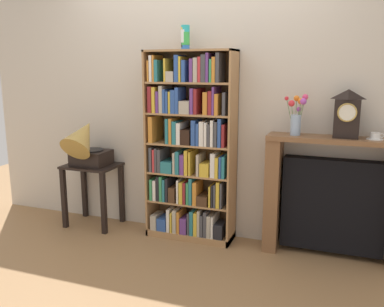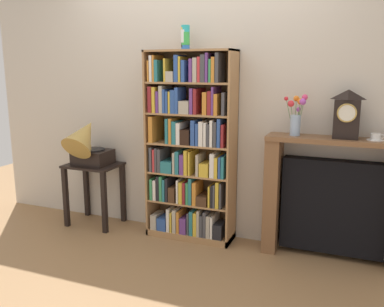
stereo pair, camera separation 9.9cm
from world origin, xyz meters
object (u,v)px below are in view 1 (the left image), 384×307
at_px(bookshelf, 190,152).
at_px(fireplace_mantel, 333,199).
at_px(gramophone, 85,143).
at_px(flower_vase, 297,116).
at_px(side_table_left, 93,181).
at_px(teacup_with_saucer, 375,137).
at_px(mantel_clock, 347,114).
at_px(cup_stack, 185,37).

relative_size(bookshelf, fireplace_mantel, 1.56).
distance_m(bookshelf, gramophone, 1.04).
bearing_deg(flower_vase, fireplace_mantel, 4.80).
distance_m(side_table_left, gramophone, 0.41).
height_order(bookshelf, teacup_with_saucer, bookshelf).
height_order(gramophone, fireplace_mantel, gramophone).
distance_m(bookshelf, mantel_clock, 1.37).
relative_size(gramophone, mantel_clock, 1.39).
xyz_separation_m(cup_stack, flower_vase, (0.97, 0.01, -0.64)).
bearing_deg(fireplace_mantel, flower_vase, -175.20).
xyz_separation_m(cup_stack, mantel_clock, (1.36, 0.01, -0.61)).
distance_m(flower_vase, teacup_with_saucer, 0.62).
height_order(bookshelf, mantel_clock, bookshelf).
relative_size(cup_stack, teacup_with_saucer, 1.59).
height_order(bookshelf, fireplace_mantel, bookshelf).
xyz_separation_m(flower_vase, teacup_with_saucer, (0.60, 0.01, -0.13)).
bearing_deg(side_table_left, gramophone, -90.00).
xyz_separation_m(bookshelf, cup_stack, (-0.04, 0.00, 1.01)).
bearing_deg(mantel_clock, gramophone, -176.24).
bearing_deg(cup_stack, side_table_left, -176.78).
distance_m(cup_stack, gramophone, 1.38).
distance_m(fireplace_mantel, mantel_clock, 0.72).
height_order(cup_stack, teacup_with_saucer, cup_stack).
bearing_deg(side_table_left, mantel_clock, 1.65).
xyz_separation_m(mantel_clock, teacup_with_saucer, (0.22, 0.00, -0.17)).
height_order(mantel_clock, flower_vase, mantel_clock).
bearing_deg(teacup_with_saucer, side_table_left, -178.44).
xyz_separation_m(fireplace_mantel, mantel_clock, (0.06, -0.02, 0.71)).
bearing_deg(teacup_with_saucer, bookshelf, -179.32).
height_order(side_table_left, teacup_with_saucer, teacup_with_saucer).
distance_m(bookshelf, cup_stack, 1.01).
bearing_deg(flower_vase, mantel_clock, 0.41).
height_order(cup_stack, flower_vase, cup_stack).
bearing_deg(bookshelf, mantel_clock, 0.68).
bearing_deg(cup_stack, mantel_clock, 0.51).
relative_size(gramophone, fireplace_mantel, 0.48).
relative_size(cup_stack, side_table_left, 0.33).
relative_size(bookshelf, flower_vase, 5.08).
bearing_deg(mantel_clock, cup_stack, -179.49).
relative_size(cup_stack, gramophone, 0.39).
bearing_deg(cup_stack, gramophone, -171.79).
bearing_deg(bookshelf, side_table_left, -177.12).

